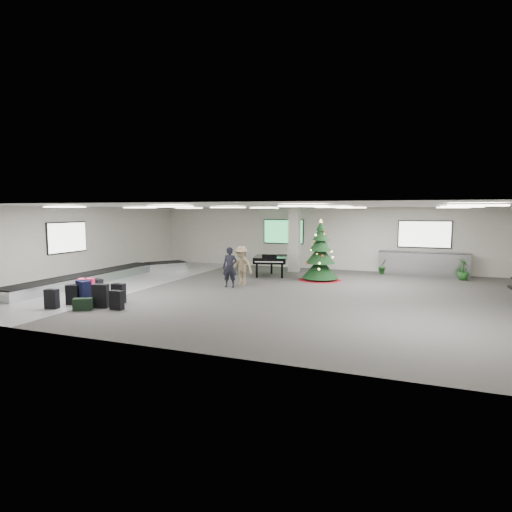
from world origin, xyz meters
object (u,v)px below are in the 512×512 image
at_px(service_counter, 423,263).
at_px(potted_plant_right, 464,270).
at_px(traveler_a, 230,267).
at_px(potted_plant_left, 383,266).
at_px(traveler_b, 242,266).
at_px(baggage_carousel, 105,276).
at_px(christmas_tree, 320,259).
at_px(grand_piano, 270,260).
at_px(pink_suitcase, 86,290).

xyz_separation_m(service_counter, potted_plant_right, (1.64, -1.02, -0.11)).
relative_size(traveler_a, potted_plant_left, 2.19).
bearing_deg(traveler_b, service_counter, 51.98).
xyz_separation_m(potted_plant_left, potted_plant_right, (3.45, -0.71, 0.08)).
distance_m(baggage_carousel, traveler_b, 6.09).
xyz_separation_m(christmas_tree, grand_piano, (-2.40, 0.33, -0.15)).
relative_size(service_counter, christmas_tree, 1.51).
xyz_separation_m(grand_piano, traveler_b, (-0.28, -2.75, 0.03)).
relative_size(baggage_carousel, pink_suitcase, 12.04).
xyz_separation_m(pink_suitcase, traveler_a, (3.31, 4.21, 0.40)).
bearing_deg(traveler_b, baggage_carousel, -157.29).
bearing_deg(potted_plant_right, traveler_b, -151.40).
bearing_deg(pink_suitcase, traveler_a, 31.08).
bearing_deg(service_counter, christmas_tree, -142.26).
bearing_deg(christmas_tree, potted_plant_right, 20.91).
bearing_deg(pink_suitcase, potted_plant_left, 28.82).
height_order(service_counter, potted_plant_right, service_counter).
bearing_deg(service_counter, potted_plant_right, -31.81).
height_order(service_counter, traveler_a, traveler_a).
xyz_separation_m(traveler_a, potted_plant_right, (8.77, 5.22, -0.36)).
xyz_separation_m(pink_suitcase, grand_piano, (3.84, 7.53, 0.37)).
relative_size(pink_suitcase, christmas_tree, 0.30).
height_order(pink_suitcase, traveler_b, traveler_b).
height_order(pink_suitcase, christmas_tree, christmas_tree).
xyz_separation_m(baggage_carousel, traveler_b, (5.96, 1.07, 0.58)).
bearing_deg(traveler_a, grand_piano, 70.17).
bearing_deg(grand_piano, pink_suitcase, -131.74).
bearing_deg(grand_piano, traveler_a, -113.84).
xyz_separation_m(traveler_a, traveler_b, (0.25, 0.58, -0.00)).
relative_size(traveler_a, potted_plant_right, 1.80).
bearing_deg(baggage_carousel, christmas_tree, 21.96).
bearing_deg(potted_plant_left, traveler_b, -133.45).
bearing_deg(traveler_a, traveler_b, 55.53).
bearing_deg(traveler_b, traveler_a, -101.23).
relative_size(christmas_tree, potted_plant_right, 3.04).
bearing_deg(service_counter, grand_piano, -156.15).
distance_m(traveler_a, traveler_b, 0.63).
bearing_deg(grand_piano, service_counter, 9.11).
bearing_deg(christmas_tree, potted_plant_left, 50.90).
relative_size(baggage_carousel, traveler_b, 6.10).
distance_m(service_counter, traveler_b, 8.91).
bearing_deg(traveler_b, potted_plant_right, 41.12).
height_order(traveler_a, traveler_b, traveler_a).
height_order(pink_suitcase, potted_plant_left, pink_suitcase).
xyz_separation_m(service_counter, traveler_b, (-6.88, -5.66, 0.25)).
xyz_separation_m(service_counter, pink_suitcase, (-10.44, -10.45, -0.15)).
distance_m(baggage_carousel, potted_plant_left, 12.76).
relative_size(service_counter, traveler_b, 2.54).
xyz_separation_m(baggage_carousel, potted_plant_left, (11.03, 6.42, 0.15)).
relative_size(service_counter, potted_plant_right, 4.59).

